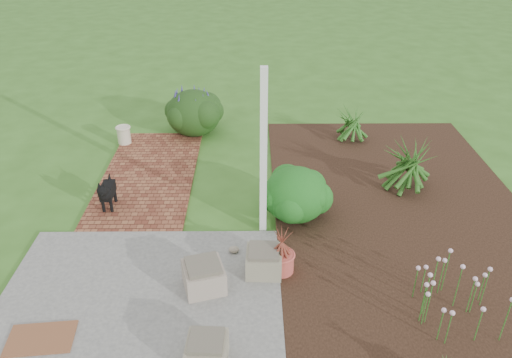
{
  "coord_description": "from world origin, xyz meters",
  "views": [
    {
      "loc": [
        0.15,
        -6.03,
        4.38
      ],
      "look_at": [
        0.2,
        0.4,
        0.7
      ],
      "focal_mm": 35.0,
      "sensor_mm": 36.0,
      "label": 1
    }
  ],
  "objects_px": {
    "cream_ceramic_urn": "(124,135)",
    "evergreen_shrub": "(296,193)",
    "black_dog": "(107,191)",
    "stone_trough_near": "(207,352)"
  },
  "relations": [
    {
      "from": "cream_ceramic_urn",
      "to": "evergreen_shrub",
      "type": "height_order",
      "value": "evergreen_shrub"
    },
    {
      "from": "cream_ceramic_urn",
      "to": "black_dog",
      "type": "bearing_deg",
      "value": -83.3
    },
    {
      "from": "stone_trough_near",
      "to": "cream_ceramic_urn",
      "type": "relative_size",
      "value": 1.25
    },
    {
      "from": "evergreen_shrub",
      "to": "black_dog",
      "type": "bearing_deg",
      "value": 175.32
    },
    {
      "from": "black_dog",
      "to": "evergreen_shrub",
      "type": "bearing_deg",
      "value": -6.48
    },
    {
      "from": "black_dog",
      "to": "evergreen_shrub",
      "type": "distance_m",
      "value": 2.94
    },
    {
      "from": "stone_trough_near",
      "to": "black_dog",
      "type": "height_order",
      "value": "black_dog"
    },
    {
      "from": "cream_ceramic_urn",
      "to": "stone_trough_near",
      "type": "bearing_deg",
      "value": -69.03
    },
    {
      "from": "stone_trough_near",
      "to": "black_dog",
      "type": "xyz_separation_m",
      "value": [
        -1.79,
        3.01,
        0.17
      ]
    },
    {
      "from": "stone_trough_near",
      "to": "evergreen_shrub",
      "type": "relative_size",
      "value": 0.44
    }
  ]
}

